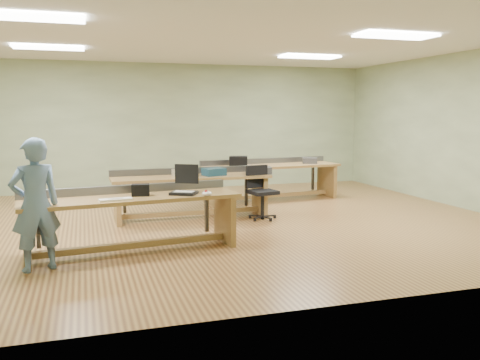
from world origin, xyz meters
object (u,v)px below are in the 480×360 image
(parts_bin_teal, at_px, (214,172))
(parts_bin_grey, at_px, (259,170))
(person, at_px, (35,205))
(workbench_mid, at_px, (191,187))
(camera_bag, at_px, (141,190))
(drinks_can, at_px, (173,172))
(workbench_front, at_px, (132,211))
(workbench_back, at_px, (271,174))
(laptop_base, at_px, (184,193))
(task_chair, at_px, (261,200))
(mug, at_px, (193,173))

(parts_bin_teal, distance_m, parts_bin_grey, 0.83)
(person, bearing_deg, workbench_mid, -154.64)
(camera_bag, relative_size, drinks_can, 1.93)
(person, height_order, camera_bag, person)
(workbench_front, height_order, parts_bin_teal, parts_bin_teal)
(workbench_front, relative_size, workbench_back, 0.96)
(workbench_back, height_order, drinks_can, drinks_can)
(workbench_back, distance_m, drinks_can, 2.64)
(workbench_front, xyz_separation_m, parts_bin_grey, (2.42, 1.85, 0.26))
(camera_bag, distance_m, parts_bin_grey, 2.95)
(workbench_front, distance_m, workbench_mid, 2.27)
(workbench_back, xyz_separation_m, drinks_can, (-2.29, -1.28, 0.25))
(camera_bag, height_order, parts_bin_grey, camera_bag)
(person, xyz_separation_m, camera_bag, (1.26, 0.48, 0.05))
(workbench_back, bearing_deg, laptop_base, -132.84)
(workbench_front, relative_size, person, 1.84)
(workbench_mid, xyz_separation_m, person, (-2.33, -2.42, 0.23))
(parts_bin_teal, bearing_deg, person, -139.56)
(person, height_order, parts_bin_teal, person)
(workbench_front, bearing_deg, laptop_base, -11.67)
(workbench_back, relative_size, task_chair, 3.25)
(parts_bin_teal, bearing_deg, parts_bin_grey, 0.89)
(person, distance_m, laptop_base, 1.88)
(workbench_front, relative_size, camera_bag, 12.60)
(workbench_mid, height_order, camera_bag, camera_bag)
(laptop_base, bearing_deg, camera_bag, -156.30)
(workbench_mid, height_order, task_chair, task_chair)
(task_chair, height_order, parts_bin_teal, task_chair)
(drinks_can, bearing_deg, workbench_back, 29.22)
(camera_bag, bearing_deg, task_chair, 42.82)
(workbench_mid, relative_size, mug, 21.62)
(laptop_base, height_order, parts_bin_grey, parts_bin_grey)
(parts_bin_teal, bearing_deg, laptop_base, -115.35)
(drinks_can, bearing_deg, laptop_base, -95.84)
(workbench_mid, height_order, parts_bin_teal, parts_bin_teal)
(task_chair, distance_m, drinks_can, 1.60)
(workbench_front, bearing_deg, drinks_can, 59.03)
(workbench_back, height_order, camera_bag, camera_bag)
(workbench_mid, bearing_deg, parts_bin_teal, -15.28)
(workbench_mid, xyz_separation_m, task_chair, (1.15, -0.44, -0.21))
(workbench_back, bearing_deg, drinks_can, -156.73)
(workbench_front, relative_size, task_chair, 3.12)
(drinks_can, bearing_deg, parts_bin_grey, -5.42)
(task_chair, bearing_deg, camera_bag, -157.49)
(drinks_can, bearing_deg, workbench_mid, -11.07)
(workbench_back, height_order, parts_bin_grey, parts_bin_grey)
(workbench_front, xyz_separation_m, task_chair, (2.34, 1.49, -0.22))
(laptop_base, bearing_deg, workbench_back, 82.42)
(workbench_back, distance_m, task_chair, 1.98)
(parts_bin_teal, bearing_deg, mug, 165.35)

